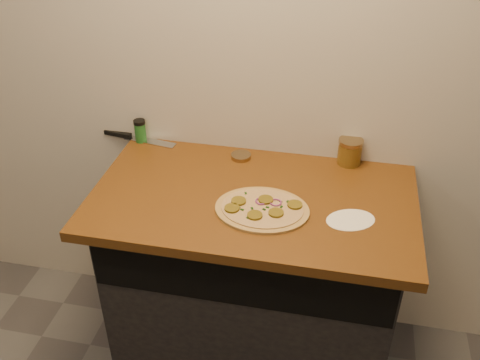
% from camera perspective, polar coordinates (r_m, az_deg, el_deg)
% --- Properties ---
extents(cabinet, '(1.10, 0.60, 0.86)m').
position_cam_1_polar(cabinet, '(2.31, 1.39, -10.75)').
color(cabinet, black).
rests_on(cabinet, ground).
extents(countertop, '(1.20, 0.70, 0.04)m').
position_cam_1_polar(countertop, '(1.99, 1.40, -2.06)').
color(countertop, brown).
rests_on(countertop, cabinet).
extents(pizza, '(0.33, 0.33, 0.02)m').
position_cam_1_polar(pizza, '(1.90, 2.36, -3.09)').
color(pizza, tan).
rests_on(pizza, countertop).
extents(chefs_knife, '(0.34, 0.09, 0.02)m').
position_cam_1_polar(chefs_knife, '(2.39, -11.34, 4.49)').
color(chefs_knife, '#B7BAC1').
rests_on(chefs_knife, countertop).
extents(mason_jar_lid, '(0.10, 0.10, 0.02)m').
position_cam_1_polar(mason_jar_lid, '(2.20, 0.11, 2.56)').
color(mason_jar_lid, '#927A54').
rests_on(mason_jar_lid, countertop).
extents(salsa_jar, '(0.10, 0.10, 0.11)m').
position_cam_1_polar(salsa_jar, '(2.19, 11.64, 3.01)').
color(salsa_jar, '#A22310').
rests_on(salsa_jar, countertop).
extents(spice_shaker, '(0.05, 0.05, 0.10)m').
position_cam_1_polar(spice_shaker, '(2.34, -10.60, 5.18)').
color(spice_shaker, '#1F6325').
rests_on(spice_shaker, countertop).
extents(flour_spill, '(0.23, 0.23, 0.00)m').
position_cam_1_polar(flour_spill, '(1.90, 11.71, -4.19)').
color(flour_spill, white).
rests_on(flour_spill, countertop).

